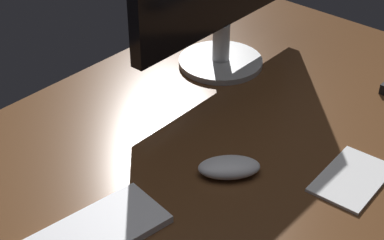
{
  "coord_description": "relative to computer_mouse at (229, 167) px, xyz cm",
  "views": [
    {
      "loc": [
        -78.29,
        -64.18,
        75.61
      ],
      "look_at": [
        -3.76,
        1.69,
        8.0
      ],
      "focal_mm": 57.04,
      "sensor_mm": 36.0,
      "label": 1
    }
  ],
  "objects": [
    {
      "name": "desk",
      "position": [
        6.21,
        9.83,
        -2.64
      ],
      "size": [
        140.0,
        84.0,
        2.0
      ],
      "primitive_type": "cube",
      "color": "brown",
      "rests_on": "ground"
    },
    {
      "name": "notepad",
      "position": [
        13.99,
        -18.4,
        -1.33
      ],
      "size": [
        17.39,
        11.44,
        0.62
      ],
      "primitive_type": "cube",
      "rotation": [
        0.0,
        0.0,
        0.05
      ],
      "color": "white",
      "rests_on": "desk"
    },
    {
      "name": "computer_mouse",
      "position": [
        0.0,
        0.0,
        0.0
      ],
      "size": [
        12.95,
        12.83,
        3.28
      ],
      "primitive_type": "ellipsoid",
      "rotation": [
        0.0,
        0.0,
        -0.77
      ],
      "color": "silver",
      "rests_on": "desk"
    }
  ]
}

